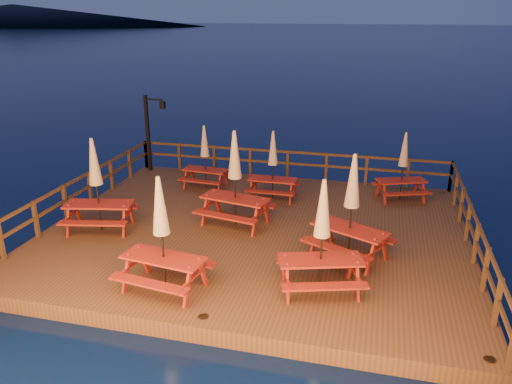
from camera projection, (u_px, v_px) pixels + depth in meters
The scene contains 14 objects.
ground at pixel (257, 241), 14.81m from camera, with size 500.00×500.00×0.00m, color black.
deck at pixel (257, 235), 14.74m from camera, with size 12.00×10.00×0.40m, color #492D17.
deck_piles at pixel (257, 250), 14.91m from camera, with size 11.44×9.44×1.40m.
railing at pixel (270, 185), 16.03m from camera, with size 11.80×9.75×1.10m.
lamp_post at pixel (151, 126), 19.44m from camera, with size 0.85×0.18×3.00m.
headland_left at pixel (13, 15), 223.05m from camera, with size 180.00×84.00×9.00m, color black.
picnic_table_0 at pixel (322, 235), 10.99m from camera, with size 2.25×2.04×2.69m.
picnic_table_1 at pixel (205, 156), 17.72m from camera, with size 1.71×1.44×2.29m.
picnic_table_2 at pixel (273, 164), 16.65m from camera, with size 1.65×1.35×2.35m.
picnic_table_3 at pixel (352, 206), 12.49m from camera, with size 2.46×2.30×2.79m.
picnic_table_4 at pixel (403, 165), 16.57m from camera, with size 2.00×1.83×2.32m.
picnic_table_5 at pixel (96, 184), 14.14m from camera, with size 2.22×1.96×2.75m.
picnic_table_6 at pixel (162, 233), 11.05m from camera, with size 2.11×1.83×2.73m.
picnic_table_7 at pixel (235, 177), 14.50m from camera, with size 2.30×2.02×2.87m.
Camera 1 is at (3.26, -13.01, 6.46)m, focal length 35.00 mm.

